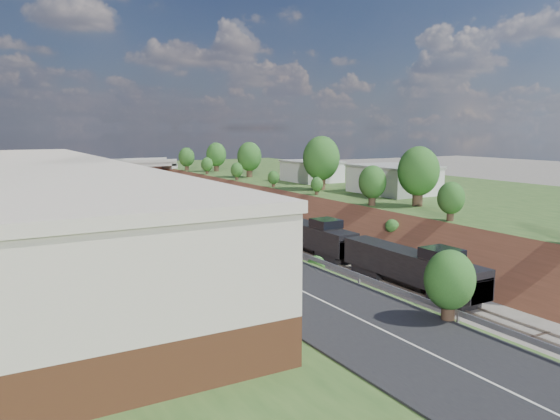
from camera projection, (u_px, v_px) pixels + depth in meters
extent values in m
cube|color=#2F5222|center=(403.00, 200.00, 95.09)|extent=(44.00, 180.00, 5.00)
cube|color=brown|center=(157.00, 239.00, 73.90)|extent=(10.00, 180.00, 10.00)
cube|color=brown|center=(296.00, 225.00, 84.68)|extent=(10.00, 180.00, 10.00)
cube|color=gray|center=(215.00, 232.00, 78.00)|extent=(1.58, 180.00, 0.18)
cube|color=gray|center=(247.00, 229.00, 80.55)|extent=(1.58, 180.00, 0.18)
cube|color=black|center=(122.00, 204.00, 70.94)|extent=(8.00, 180.00, 0.10)
cube|color=#99999E|center=(153.00, 198.00, 72.88)|extent=(0.06, 171.00, 0.30)
cube|color=brown|center=(36.00, 233.00, 45.77)|extent=(14.00, 62.00, 2.20)
cube|color=beige|center=(33.00, 195.00, 45.28)|extent=(14.00, 62.00, 4.30)
cube|color=beige|center=(31.00, 166.00, 44.93)|extent=(14.30, 62.30, 0.50)
cube|color=gray|center=(74.00, 179.00, 126.45)|extent=(1.50, 8.00, 6.20)
cube|color=gray|center=(170.00, 175.00, 137.72)|extent=(1.50, 8.00, 6.20)
cube|color=gray|center=(123.00, 164.00, 131.62)|extent=(24.00, 8.00, 1.00)
cube|color=gray|center=(128.00, 162.00, 128.07)|extent=(24.00, 0.30, 0.80)
cube|color=gray|center=(119.00, 160.00, 134.94)|extent=(24.00, 0.30, 0.80)
cube|color=silver|center=(393.00, 180.00, 82.89)|extent=(9.00, 12.00, 4.00)
cube|color=silver|center=(312.00, 172.00, 101.58)|extent=(8.00, 10.00, 3.60)
cylinder|color=#473323|center=(418.00, 196.00, 69.50)|extent=(1.30, 1.30, 2.62)
ellipsoid|color=#296021|center=(418.00, 171.00, 69.03)|extent=(5.25, 5.25, 6.30)
cylinder|color=#473323|center=(315.00, 261.00, 38.32)|extent=(0.66, 0.66, 1.22)
ellipsoid|color=#296021|center=(315.00, 240.00, 38.10)|extent=(2.45, 2.45, 2.94)
cube|color=black|center=(453.00, 299.00, 46.46)|extent=(2.40, 4.00, 0.90)
cube|color=black|center=(410.00, 265.00, 50.80)|extent=(2.78, 16.69, 2.59)
cube|color=black|center=(468.00, 288.00, 44.98)|extent=(2.56, 3.00, 1.80)
cube|color=silver|center=(468.00, 276.00, 44.83)|extent=(2.56, 3.00, 0.15)
cube|color=black|center=(442.00, 254.00, 47.21)|extent=(2.73, 3.10, 0.90)
cube|color=black|center=(308.00, 234.00, 65.99)|extent=(2.78, 16.69, 2.59)
cube|color=black|center=(244.00, 214.00, 81.19)|extent=(2.78, 16.69, 2.59)
cube|color=brown|center=(143.00, 181.00, 127.58)|extent=(2.78, 89.46, 3.34)
imported|color=black|center=(155.00, 212.00, 57.53)|extent=(3.26, 7.01, 1.94)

